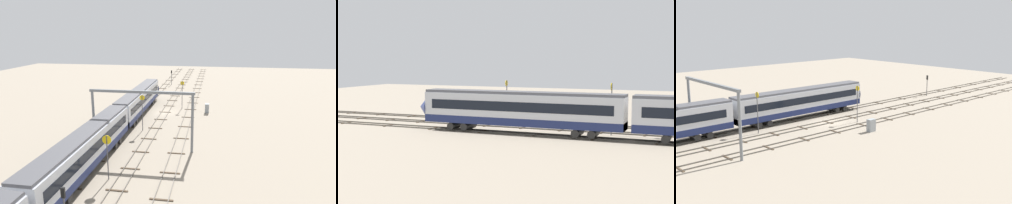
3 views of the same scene
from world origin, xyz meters
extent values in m
plane|color=gray|center=(0.00, 0.00, 0.00)|extent=(151.06, 151.06, 0.00)
cube|color=#59544C|center=(0.00, -5.59, 0.08)|extent=(135.06, 0.07, 0.16)
cube|color=#59544C|center=(0.00, -4.16, 0.08)|extent=(135.06, 0.07, 0.16)
cube|color=#473828|center=(-30.95, -4.87, 0.04)|extent=(0.24, 2.40, 0.08)
cube|color=#473828|center=(-25.32, -4.87, 0.04)|extent=(0.24, 2.40, 0.08)
cube|color=#473828|center=(-19.70, -4.87, 0.04)|extent=(0.24, 2.40, 0.08)
cube|color=#473828|center=(-14.07, -4.87, 0.04)|extent=(0.24, 2.40, 0.08)
cube|color=#473828|center=(-8.44, -4.87, 0.04)|extent=(0.24, 2.40, 0.08)
cube|color=#473828|center=(-2.81, -4.87, 0.04)|extent=(0.24, 2.40, 0.08)
cube|color=#473828|center=(2.81, -4.87, 0.04)|extent=(0.24, 2.40, 0.08)
cube|color=#473828|center=(8.44, -4.87, 0.04)|extent=(0.24, 2.40, 0.08)
cube|color=#473828|center=(14.07, -4.87, 0.04)|extent=(0.24, 2.40, 0.08)
cube|color=#473828|center=(19.70, -4.87, 0.04)|extent=(0.24, 2.40, 0.08)
cube|color=#473828|center=(25.32, -4.87, 0.04)|extent=(0.24, 2.40, 0.08)
cube|color=#473828|center=(30.95, -4.87, 0.04)|extent=(0.24, 2.40, 0.08)
cube|color=#473828|center=(36.58, -4.87, 0.04)|extent=(0.24, 2.40, 0.08)
cube|color=#473828|center=(42.21, -4.87, 0.04)|extent=(0.24, 2.40, 0.08)
cube|color=#473828|center=(47.83, -4.87, 0.04)|extent=(0.24, 2.40, 0.08)
cube|color=#473828|center=(53.46, -4.87, 0.04)|extent=(0.24, 2.40, 0.08)
cube|color=#473828|center=(59.09, -4.87, 0.04)|extent=(0.24, 2.40, 0.08)
cube|color=#473828|center=(64.72, -4.87, 0.04)|extent=(0.24, 2.40, 0.08)
cube|color=#59544C|center=(0.00, -0.72, 0.08)|extent=(135.06, 0.07, 0.16)
cube|color=#59544C|center=(0.00, 0.72, 0.08)|extent=(135.06, 0.07, 0.16)
cube|color=#473828|center=(-30.01, 0.00, 0.04)|extent=(0.24, 2.40, 0.08)
cube|color=#473828|center=(-25.01, 0.00, 0.04)|extent=(0.24, 2.40, 0.08)
cube|color=#473828|center=(-20.01, 0.00, 0.04)|extent=(0.24, 2.40, 0.08)
cube|color=#473828|center=(-15.01, 0.00, 0.04)|extent=(0.24, 2.40, 0.08)
cube|color=#473828|center=(-10.00, 0.00, 0.04)|extent=(0.24, 2.40, 0.08)
cube|color=#473828|center=(-5.00, 0.00, 0.04)|extent=(0.24, 2.40, 0.08)
cube|color=#473828|center=(0.00, 0.00, 0.04)|extent=(0.24, 2.40, 0.08)
cube|color=#473828|center=(5.00, 0.00, 0.04)|extent=(0.24, 2.40, 0.08)
cube|color=#473828|center=(10.00, 0.00, 0.04)|extent=(0.24, 2.40, 0.08)
cube|color=#473828|center=(15.01, 0.00, 0.04)|extent=(0.24, 2.40, 0.08)
cube|color=#473828|center=(20.01, 0.00, 0.04)|extent=(0.24, 2.40, 0.08)
cube|color=#473828|center=(25.01, 0.00, 0.04)|extent=(0.24, 2.40, 0.08)
cube|color=#473828|center=(30.01, 0.00, 0.04)|extent=(0.24, 2.40, 0.08)
cube|color=#473828|center=(35.02, 0.00, 0.04)|extent=(0.24, 2.40, 0.08)
cube|color=#473828|center=(40.02, 0.00, 0.04)|extent=(0.24, 2.40, 0.08)
cube|color=#473828|center=(45.02, 0.00, 0.04)|extent=(0.24, 2.40, 0.08)
cube|color=#473828|center=(50.02, 0.00, 0.04)|extent=(0.24, 2.40, 0.08)
cube|color=#473828|center=(55.02, 0.00, 0.04)|extent=(0.24, 2.40, 0.08)
cube|color=#473828|center=(60.03, 0.00, 0.04)|extent=(0.24, 2.40, 0.08)
cube|color=#473828|center=(65.03, 0.00, 0.04)|extent=(0.24, 2.40, 0.08)
cube|color=#59544C|center=(0.00, 4.16, 0.08)|extent=(135.06, 0.07, 0.16)
cube|color=#59544C|center=(0.00, 5.59, 0.08)|extent=(135.06, 0.07, 0.16)
cube|color=#473828|center=(-30.39, 4.87, 0.04)|extent=(0.24, 2.40, 0.08)
cube|color=#473828|center=(-23.64, 4.87, 0.04)|extent=(0.24, 2.40, 0.08)
cube|color=#473828|center=(-16.88, 4.87, 0.04)|extent=(0.24, 2.40, 0.08)
cube|color=#473828|center=(-10.13, 4.87, 0.04)|extent=(0.24, 2.40, 0.08)
cube|color=#473828|center=(-3.38, 4.87, 0.04)|extent=(0.24, 2.40, 0.08)
cube|color=#473828|center=(3.38, 4.87, 0.04)|extent=(0.24, 2.40, 0.08)
cube|color=#473828|center=(10.13, 4.87, 0.04)|extent=(0.24, 2.40, 0.08)
cube|color=#473828|center=(16.88, 4.87, 0.04)|extent=(0.24, 2.40, 0.08)
cube|color=#473828|center=(23.64, 4.87, 0.04)|extent=(0.24, 2.40, 0.08)
cube|color=#473828|center=(30.39, 4.87, 0.04)|extent=(0.24, 2.40, 0.08)
cube|color=#473828|center=(37.14, 4.87, 0.04)|extent=(0.24, 2.40, 0.08)
cube|color=#473828|center=(43.89, 4.87, 0.04)|extent=(0.24, 2.40, 0.08)
cube|color=#473828|center=(50.65, 4.87, 0.04)|extent=(0.24, 2.40, 0.08)
cube|color=#473828|center=(57.40, 4.87, 0.04)|extent=(0.24, 2.40, 0.08)
cube|color=#473828|center=(64.15, 4.87, 0.04)|extent=(0.24, 2.40, 0.08)
cube|color=#B7BCC6|center=(-1.53, 4.87, 2.86)|extent=(24.00, 2.90, 3.60)
cube|color=navy|center=(-1.53, 4.87, 1.51)|extent=(24.00, 2.94, 0.90)
cube|color=#4C4C51|center=(-1.53, 4.87, 4.81)|extent=(24.00, 2.50, 0.30)
cube|color=black|center=(-1.53, 3.41, 3.29)|extent=(22.00, 0.04, 1.10)
cube|color=black|center=(-1.53, 6.33, 3.29)|extent=(22.00, 0.04, 1.10)
cylinder|color=black|center=(-10.11, 4.87, 0.61)|extent=(0.90, 2.70, 0.90)
cylinder|color=black|center=(-8.31, 4.87, 0.61)|extent=(0.90, 2.70, 0.90)
cylinder|color=black|center=(5.25, 4.87, 0.61)|extent=(0.90, 2.70, 0.90)
cylinder|color=black|center=(7.05, 4.87, 0.61)|extent=(0.90, 2.70, 0.90)
cube|color=#B7BCC6|center=(-26.33, 4.87, 2.86)|extent=(24.00, 2.90, 3.60)
cube|color=navy|center=(-26.33, 4.87, 1.51)|extent=(24.00, 2.94, 0.90)
cube|color=#4C4C51|center=(-26.33, 4.87, 4.81)|extent=(24.00, 2.50, 0.30)
cube|color=black|center=(-26.33, 3.41, 3.29)|extent=(22.00, 0.04, 1.10)
cube|color=black|center=(-26.33, 6.33, 3.29)|extent=(22.00, 0.04, 1.10)
cylinder|color=black|center=(-33.11, 4.87, 0.61)|extent=(0.90, 2.70, 0.90)
cylinder|color=black|center=(-19.55, 4.87, 0.61)|extent=(0.90, 2.70, 0.90)
cylinder|color=black|center=(-17.75, 4.87, 0.61)|extent=(0.90, 2.70, 0.90)
cone|color=navy|center=(11.27, 4.87, 2.68)|extent=(1.60, 3.24, 3.24)
cylinder|color=slate|center=(-18.92, -6.89, 4.00)|extent=(0.36, 0.36, 8.00)
cylinder|color=slate|center=(-18.92, 6.94, 4.00)|extent=(0.36, 0.36, 8.00)
cube|color=slate|center=(-18.92, 0.03, 8.17)|extent=(0.40, 14.43, 0.35)
cylinder|color=#4C4C51|center=(-27.84, 1.68, 2.57)|extent=(0.12, 0.12, 5.15)
cylinder|color=yellow|center=(-27.80, 1.68, 4.69)|extent=(0.05, 1.02, 1.02)
cube|color=black|center=(-27.77, 1.68, 4.69)|extent=(0.02, 0.46, 0.12)
cylinder|color=#4C4C51|center=(3.51, -3.02, 2.89)|extent=(0.12, 0.12, 5.77)
cylinder|color=yellow|center=(3.55, -3.02, 5.41)|extent=(0.05, 0.80, 0.80)
cube|color=black|center=(3.58, -3.02, 5.41)|extent=(0.02, 0.36, 0.12)
cylinder|color=#4C4C51|center=(-11.41, 1.82, 2.98)|extent=(0.12, 0.12, 5.96)
cylinder|color=yellow|center=(-11.37, 1.82, 5.58)|extent=(0.05, 0.84, 0.84)
cube|color=black|center=(-11.34, 1.82, 5.58)|extent=(0.02, 0.38, 0.12)
cube|color=black|center=(-36.95, 1.94, 3.73)|extent=(0.20, 0.32, 0.90)
sphere|color=red|center=(-36.84, 1.94, 3.93)|extent=(0.20, 0.20, 0.20)
sphere|color=#262626|center=(-36.84, 1.94, 3.53)|extent=(0.20, 0.20, 0.20)
cylinder|color=#4C4C51|center=(30.01, 3.16, 1.71)|extent=(0.14, 0.14, 3.42)
cube|color=black|center=(30.01, 3.16, 3.87)|extent=(0.20, 0.32, 0.90)
sphere|color=green|center=(30.12, 3.16, 4.07)|extent=(0.20, 0.20, 0.20)
sphere|color=#262626|center=(30.12, 3.16, 3.67)|extent=(0.20, 0.20, 0.20)
cube|color=gray|center=(1.16, -8.31, 0.91)|extent=(1.17, 0.78, 1.83)
cube|color=#333333|center=(1.75, -8.31, 1.19)|extent=(0.02, 0.55, 0.24)
camera|label=1|loc=(-56.26, -9.59, 16.35)|focal=31.51mm
camera|label=2|loc=(-22.10, 58.50, 9.06)|focal=53.41mm
camera|label=3|loc=(-41.39, -48.70, 16.25)|focal=44.80mm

